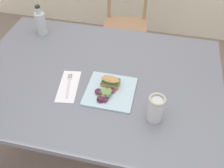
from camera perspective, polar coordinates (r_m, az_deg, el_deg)
ground_plane at (r=2.01m, az=0.45°, el=-14.19°), size 8.14×8.14×0.00m
dining_table at (r=1.52m, az=-3.74°, el=-1.02°), size 1.43×1.02×0.74m
chair_wooden_far at (r=2.43m, az=3.02°, el=13.09°), size 0.44×0.44×0.87m
plate_lunch at (r=1.35m, az=-0.38°, el=-1.62°), size 0.26×0.26×0.01m
sandwich_half_front at (r=1.35m, az=-0.32°, el=0.60°), size 0.11×0.07×0.06m
salad_mixed_greens at (r=1.31m, az=-1.78°, el=-2.32°), size 0.12×0.13×0.03m
napkin_folded at (r=1.40m, az=-9.78°, el=-0.48°), size 0.14×0.26×0.00m
fork_on_napkin at (r=1.41m, az=-9.72°, el=0.12°), size 0.06×0.18×0.00m
bottle_cold_brew at (r=1.81m, az=-15.69°, el=12.89°), size 0.07×0.07×0.21m
mason_jar_iced_tea at (r=1.21m, az=9.81°, el=-5.66°), size 0.08×0.08×0.14m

